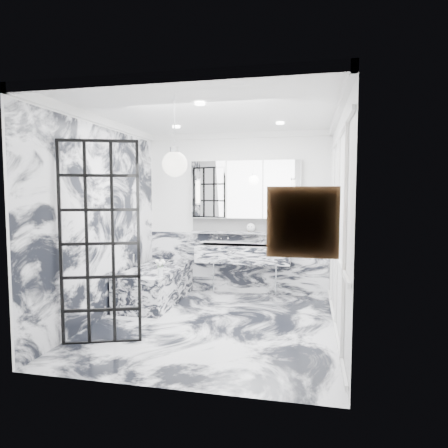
% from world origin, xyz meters
% --- Properties ---
extents(floor, '(3.60, 3.60, 0.00)m').
position_xyz_m(floor, '(0.00, 0.00, 0.00)').
color(floor, silver).
rests_on(floor, ground).
extents(ceiling, '(3.60, 3.60, 0.00)m').
position_xyz_m(ceiling, '(0.00, 0.00, 2.80)').
color(ceiling, white).
rests_on(ceiling, wall_back).
extents(wall_back, '(3.60, 0.00, 3.60)m').
position_xyz_m(wall_back, '(0.00, 1.80, 1.40)').
color(wall_back, white).
rests_on(wall_back, floor).
extents(wall_front, '(3.60, 0.00, 3.60)m').
position_xyz_m(wall_front, '(0.00, -1.80, 1.40)').
color(wall_front, white).
rests_on(wall_front, floor).
extents(wall_left, '(0.00, 3.60, 3.60)m').
position_xyz_m(wall_left, '(-1.60, 0.00, 1.40)').
color(wall_left, white).
rests_on(wall_left, floor).
extents(wall_right, '(0.00, 3.60, 3.60)m').
position_xyz_m(wall_right, '(1.60, 0.00, 1.40)').
color(wall_right, white).
rests_on(wall_right, floor).
extents(marble_clad_back, '(3.18, 0.05, 1.05)m').
position_xyz_m(marble_clad_back, '(0.00, 1.78, 0.53)').
color(marble_clad_back, silver).
rests_on(marble_clad_back, floor).
extents(marble_clad_left, '(0.02, 3.56, 2.68)m').
position_xyz_m(marble_clad_left, '(-1.59, 0.00, 1.34)').
color(marble_clad_left, silver).
rests_on(marble_clad_left, floor).
extents(panel_molding, '(0.03, 3.40, 2.30)m').
position_xyz_m(panel_molding, '(1.58, 0.00, 1.30)').
color(panel_molding, white).
rests_on(panel_molding, floor).
extents(soap_bottle_a, '(0.09, 0.09, 0.20)m').
position_xyz_m(soap_bottle_a, '(0.57, 1.71, 1.19)').
color(soap_bottle_a, '#8C5919').
rests_on(soap_bottle_a, ledge).
extents(soap_bottle_b, '(0.08, 0.08, 0.16)m').
position_xyz_m(soap_bottle_b, '(0.65, 1.71, 1.17)').
color(soap_bottle_b, '#4C4C51').
rests_on(soap_bottle_b, ledge).
extents(soap_bottle_c, '(0.14, 0.14, 0.14)m').
position_xyz_m(soap_bottle_c, '(0.65, 1.71, 1.16)').
color(soap_bottle_c, silver).
rests_on(soap_bottle_c, ledge).
extents(face_pot, '(0.15, 0.15, 0.15)m').
position_xyz_m(face_pot, '(0.26, 1.71, 1.17)').
color(face_pot, white).
rests_on(face_pot, ledge).
extents(amber_bottle, '(0.04, 0.04, 0.10)m').
position_xyz_m(amber_bottle, '(0.23, 1.71, 1.14)').
color(amber_bottle, '#8C5919').
rests_on(amber_bottle, ledge).
extents(flower_vase, '(0.08, 0.08, 0.12)m').
position_xyz_m(flower_vase, '(-0.88, 0.35, 0.61)').
color(flower_vase, silver).
rests_on(flower_vase, bathtub).
extents(crittall_door, '(0.84, 0.33, 2.36)m').
position_xyz_m(crittall_door, '(-1.13, -0.90, 1.18)').
color(crittall_door, black).
rests_on(crittall_door, floor).
extents(artwork, '(0.49, 0.05, 0.49)m').
position_xyz_m(artwork, '(1.19, -1.76, 1.53)').
color(artwork, orange).
rests_on(artwork, wall_front).
extents(pendant_light, '(0.25, 0.25, 0.25)m').
position_xyz_m(pendant_light, '(-0.09, -1.23, 2.06)').
color(pendant_light, white).
rests_on(pendant_light, ceiling).
extents(trough_sink, '(1.60, 0.45, 0.30)m').
position_xyz_m(trough_sink, '(0.15, 1.55, 0.73)').
color(trough_sink, silver).
rests_on(trough_sink, wall_back).
extents(ledge, '(1.90, 0.14, 0.04)m').
position_xyz_m(ledge, '(0.15, 1.72, 1.07)').
color(ledge, silver).
rests_on(ledge, wall_back).
extents(subway_tile, '(1.90, 0.03, 0.23)m').
position_xyz_m(subway_tile, '(0.15, 1.78, 1.21)').
color(subway_tile, white).
rests_on(subway_tile, wall_back).
extents(mirror_cabinet, '(1.90, 0.16, 1.00)m').
position_xyz_m(mirror_cabinet, '(0.15, 1.73, 1.82)').
color(mirror_cabinet, white).
rests_on(mirror_cabinet, wall_back).
extents(sconce_left, '(0.07, 0.07, 0.40)m').
position_xyz_m(sconce_left, '(-0.67, 1.63, 1.78)').
color(sconce_left, white).
rests_on(sconce_left, mirror_cabinet).
extents(sconce_right, '(0.07, 0.07, 0.40)m').
position_xyz_m(sconce_right, '(0.97, 1.63, 1.78)').
color(sconce_right, white).
rests_on(sconce_right, mirror_cabinet).
extents(bathtub, '(0.75, 1.65, 0.55)m').
position_xyz_m(bathtub, '(-1.18, 0.90, 0.28)').
color(bathtub, silver).
rests_on(bathtub, floor).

